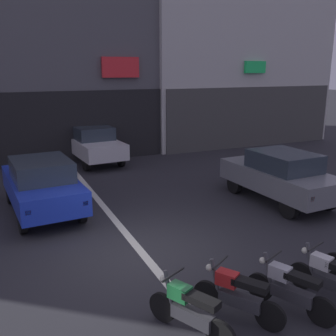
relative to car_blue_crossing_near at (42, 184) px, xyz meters
name	(u,v)px	position (x,y,z in m)	size (l,w,h in m)	color
ground_plane	(142,253)	(1.75, -3.62, -0.89)	(120.00, 120.00, 0.00)	#2B2B30
lane_centre_line	(85,184)	(1.75, 2.38, -0.88)	(0.20, 18.00, 0.01)	silver
building_far_right	(218,5)	(11.68, 9.83, 6.88)	(10.65, 8.17, 15.57)	silver
car_blue_crossing_near	(42,184)	(0.00, 0.00, 0.00)	(2.04, 4.21, 1.64)	black
car_grey_parked_kerbside	(280,175)	(7.03, -2.04, 0.00)	(1.93, 4.17, 1.64)	black
car_white_down_street	(93,143)	(2.89, 5.68, 0.00)	(2.08, 4.23, 1.64)	black
motorcycle_green_row_leftmost	(189,310)	(1.44, -6.62, -0.43)	(0.82, 1.52, 0.98)	black
motorcycle_red_row_left_mid	(237,294)	(2.37, -6.57, -0.43)	(0.96, 1.44, 0.98)	black
motorcycle_silver_row_centre	(289,288)	(3.31, -6.78, -0.43)	(0.77, 1.56, 0.98)	black
motorcycle_white_row_right_mid	(330,277)	(4.24, -6.81, -0.43)	(0.67, 1.61, 0.98)	black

